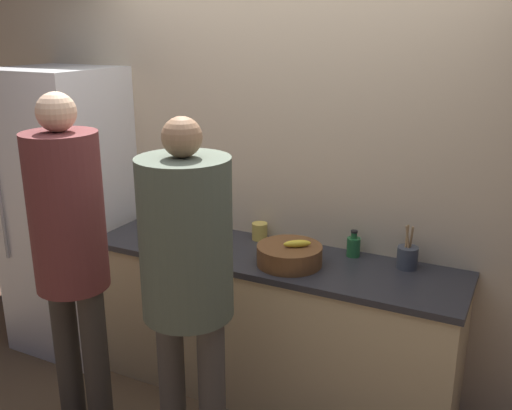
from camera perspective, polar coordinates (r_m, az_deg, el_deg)
wall_back at (r=3.36m, az=3.83°, el=3.28°), size 5.20×0.06×2.60m
counter at (r=3.43m, az=1.58°, el=-11.82°), size 2.15×0.62×0.89m
refrigerator at (r=3.99m, az=-18.25°, el=-0.70°), size 0.69×0.69×1.88m
person_left at (r=2.92m, az=-18.12°, el=-3.70°), size 0.36×0.36×1.84m
person_center at (r=2.60m, az=-6.93°, el=-5.89°), size 0.42×0.42×1.76m
fruit_bowl at (r=3.09m, az=3.37°, el=-5.00°), size 0.35×0.35×0.15m
utensil_crock at (r=3.14m, az=14.90°, el=-5.02°), size 0.11×0.11×0.24m
bottle_green at (r=3.24m, az=9.73°, el=-4.06°), size 0.08×0.08×0.15m
bottle_dark at (r=3.20m, az=-3.80°, el=-3.99°), size 0.07×0.07×0.16m
cup_yellow at (r=3.44m, az=0.37°, el=-2.64°), size 0.09×0.09×0.10m
cup_red at (r=3.51m, az=-9.58°, el=-2.63°), size 0.08×0.08×0.09m
potted_plant at (r=3.66m, az=-6.75°, el=-0.18°), size 0.17×0.17×0.25m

